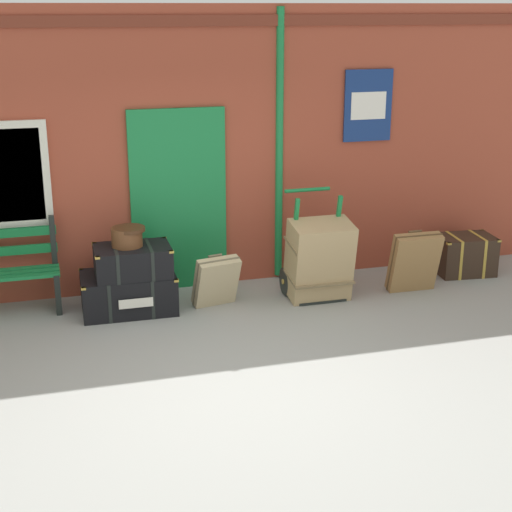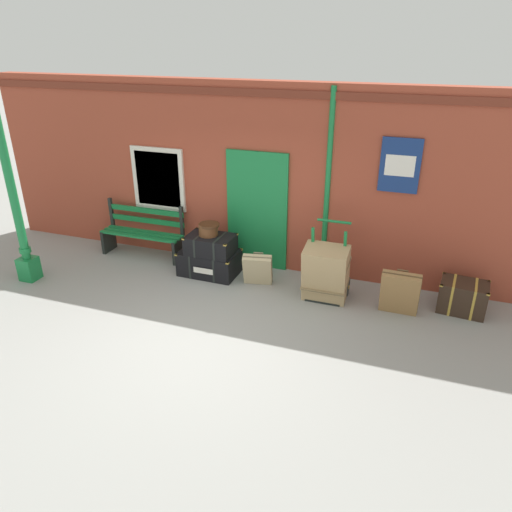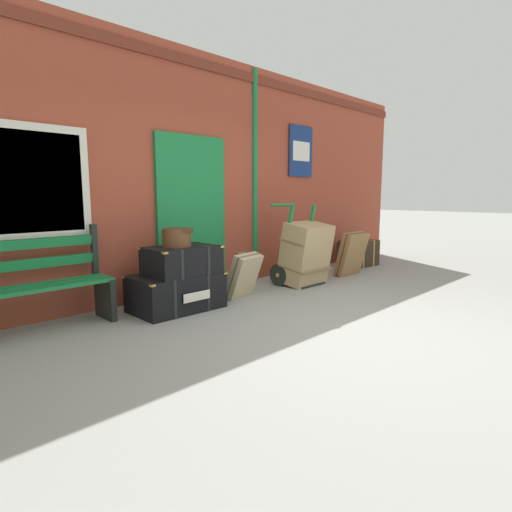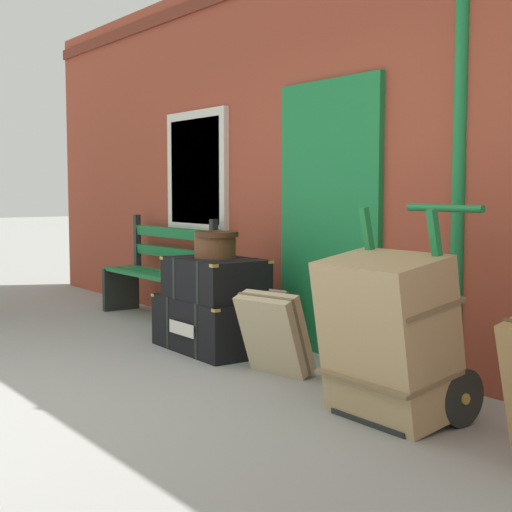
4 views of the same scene
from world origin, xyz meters
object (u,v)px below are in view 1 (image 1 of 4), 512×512
Objects in this scene: porters_trolley at (314,272)px; corner_trunk at (465,255)px; suitcase_cream at (216,281)px; steamer_trunk_base at (129,292)px; large_brown_trunk at (319,260)px; suitcase_umber at (414,262)px; round_hatbox at (127,235)px; steamer_trunk_middle at (133,261)px.

corner_trunk is (2.05, 0.17, -0.03)m from porters_trolley.
steamer_trunk_base is at bearing 171.70° from suitcase_cream.
large_brown_trunk is 1.28× the size of suitcase_umber.
suitcase_cream is at bearing -7.42° from round_hatbox.
round_hatbox reaches higher than suitcase_cream.
large_brown_trunk is at bearing -5.44° from steamer_trunk_middle.
large_brown_trunk is 1.15m from suitcase_umber.
porters_trolley is 2.05m from corner_trunk.
suitcase_cream is 2.31m from suitcase_umber.
suitcase_cream is at bearing -5.97° from steamer_trunk_middle.
large_brown_trunk is at bearing 176.41° from suitcase_umber.
suitcase_umber is at bearing -4.78° from steamer_trunk_middle.
suitcase_cream is at bearing -8.30° from steamer_trunk_base.
porters_trolley is at bearing -1.30° from round_hatbox.
suitcase_cream is at bearing 175.68° from suitcase_umber.
steamer_trunk_base is 2.84× the size of round_hatbox.
corner_trunk is (4.14, 0.13, -0.62)m from round_hatbox.
suitcase_cream is at bearing -176.37° from porters_trolley.
suitcase_umber is at bearing -5.48° from steamer_trunk_base.
round_hatbox is at bearing -178.26° from corner_trunk.
steamer_trunk_middle is at bearing 174.56° from large_brown_trunk.
suitcase_cream is at bearing -175.60° from corner_trunk.
steamer_trunk_base is 0.65m from round_hatbox.
steamer_trunk_middle is 3.21m from suitcase_umber.
large_brown_trunk is at bearing -90.00° from porters_trolley.
porters_trolley is 1.27× the size of large_brown_trunk.
suitcase_cream is (0.89, -0.09, -0.29)m from steamer_trunk_middle.
round_hatbox is (-0.04, 0.03, 0.28)m from steamer_trunk_middle.
round_hatbox is at bearing 174.78° from suitcase_umber.
suitcase_umber is (3.19, -0.27, -0.22)m from steamer_trunk_middle.
porters_trolley reaches higher than round_hatbox.
porters_trolley is (2.09, -0.05, -0.59)m from round_hatbox.
round_hatbox is 2.14m from large_brown_trunk.
steamer_trunk_base is 2.14m from large_brown_trunk.
steamer_trunk_base is at bearing 173.50° from large_brown_trunk.
steamer_trunk_base is 4.16m from corner_trunk.
suitcase_umber is at bearing -4.32° from suitcase_cream.
porters_trolley is at bearing -175.17° from corner_trunk.
suitcase_umber is at bearing -5.22° from round_hatbox.
large_brown_trunk is at bearing -5.03° from suitcase_cream.
porters_trolley is 1.17m from suitcase_cream.
suitcase_cream is 0.81× the size of corner_trunk.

